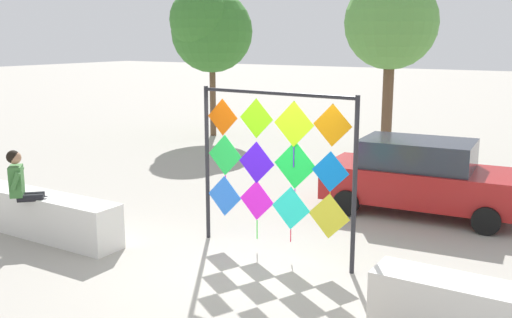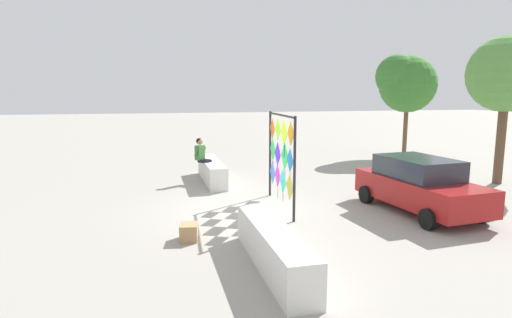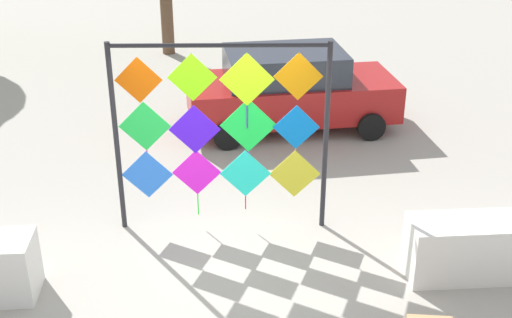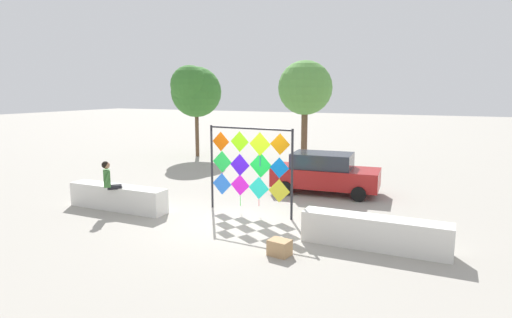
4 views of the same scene
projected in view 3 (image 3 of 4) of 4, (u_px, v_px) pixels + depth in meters
ground at (225, 262)px, 8.62m from camera, size 120.00×120.00×0.00m
kite_display_rack at (221, 123)px, 8.75m from camera, size 2.84×0.24×2.66m
parked_car at (290, 89)px, 12.35m from camera, size 3.93×2.08×1.48m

